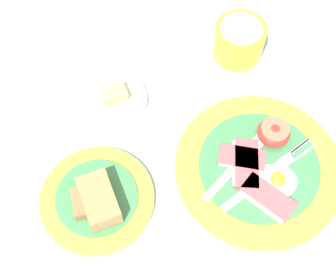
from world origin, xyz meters
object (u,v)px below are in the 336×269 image
teaspoon_by_saucer (183,122)px  sugar_cup (239,40)px  bread_plate (97,199)px  breakfast_plate (259,166)px  butter_dish (115,99)px

teaspoon_by_saucer → sugar_cup: bearing=101.2°
bread_plate → teaspoon_by_saucer: size_ratio=0.99×
breakfast_plate → sugar_cup: bearing=82.0°
bread_plate → butter_dish: 0.18m
bread_plate → butter_dish: bearing=72.5°
sugar_cup → teaspoon_by_saucer: bearing=-136.4°
breakfast_plate → butter_dish: (-0.20, 0.17, -0.00)m
sugar_cup → teaspoon_by_saucer: 0.18m
breakfast_plate → teaspoon_by_saucer: breakfast_plate is taller
butter_dish → teaspoon_by_saucer: 0.12m
bread_plate → teaspoon_by_saucer: bearing=34.2°
bread_plate → breakfast_plate: bearing=0.3°
bread_plate → sugar_cup: 0.37m
bread_plate → sugar_cup: bearing=38.7°
sugar_cup → teaspoon_by_saucer: size_ratio=0.51×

